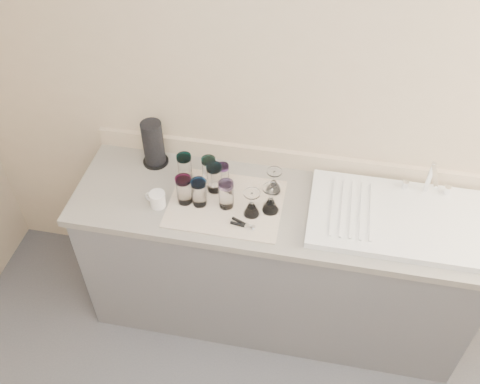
% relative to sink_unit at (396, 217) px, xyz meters
% --- Properties ---
extents(room_envelope, '(3.54, 3.50, 2.52)m').
position_rel_sink_unit_xyz_m(room_envelope, '(-0.55, -1.20, 0.64)').
color(room_envelope, '#4B4C50').
rests_on(room_envelope, ground).
extents(counter_unit, '(2.06, 0.62, 0.90)m').
position_rel_sink_unit_xyz_m(counter_unit, '(-0.55, -0.00, -0.47)').
color(counter_unit, slate).
rests_on(counter_unit, ground).
extents(sink_unit, '(0.82, 0.50, 0.22)m').
position_rel_sink_unit_xyz_m(sink_unit, '(0.00, 0.00, 0.00)').
color(sink_unit, white).
rests_on(sink_unit, counter_unit).
extents(dish_towel, '(0.55, 0.42, 0.01)m').
position_rel_sink_unit_xyz_m(dish_towel, '(-0.82, -0.05, -0.02)').
color(dish_towel, silver).
rests_on(dish_towel, counter_unit).
extents(tumbler_teal, '(0.07, 0.07, 0.15)m').
position_rel_sink_unit_xyz_m(tumbler_teal, '(-1.06, 0.09, 0.06)').
color(tumbler_teal, white).
rests_on(tumbler_teal, dish_towel).
extents(tumbler_cyan, '(0.07, 0.07, 0.14)m').
position_rel_sink_unit_xyz_m(tumbler_cyan, '(-0.93, 0.09, 0.06)').
color(tumbler_cyan, white).
rests_on(tumbler_cyan, dish_towel).
extents(tumbler_purple, '(0.06, 0.06, 0.13)m').
position_rel_sink_unit_xyz_m(tumbler_purple, '(-0.86, 0.08, 0.05)').
color(tumbler_purple, white).
rests_on(tumbler_purple, dish_towel).
extents(tumbler_magenta, '(0.08, 0.08, 0.15)m').
position_rel_sink_unit_xyz_m(tumbler_magenta, '(-1.02, -0.07, 0.07)').
color(tumbler_magenta, white).
rests_on(tumbler_magenta, dish_towel).
extents(tumbler_blue, '(0.07, 0.07, 0.15)m').
position_rel_sink_unit_xyz_m(tumbler_blue, '(-0.94, -0.08, 0.06)').
color(tumbler_blue, white).
rests_on(tumbler_blue, dish_towel).
extents(tumbler_lavender, '(0.08, 0.08, 0.15)m').
position_rel_sink_unit_xyz_m(tumbler_lavender, '(-0.81, -0.06, 0.06)').
color(tumbler_lavender, white).
rests_on(tumbler_lavender, dish_towel).
extents(tumbler_extra, '(0.08, 0.08, 0.15)m').
position_rel_sink_unit_xyz_m(tumbler_extra, '(-0.89, 0.04, 0.07)').
color(tumbler_extra, white).
rests_on(tumbler_extra, dish_towel).
extents(goblet_back_right, '(0.07, 0.07, 0.13)m').
position_rel_sink_unit_xyz_m(goblet_back_right, '(-0.60, 0.08, 0.03)').
color(goblet_back_right, white).
rests_on(goblet_back_right, dish_towel).
extents(goblet_front_left, '(0.08, 0.08, 0.14)m').
position_rel_sink_unit_xyz_m(goblet_front_left, '(-0.68, -0.09, 0.04)').
color(goblet_front_left, white).
rests_on(goblet_front_left, dish_towel).
extents(goblet_front_right, '(0.08, 0.08, 0.15)m').
position_rel_sink_unit_xyz_m(goblet_front_right, '(-0.60, -0.05, 0.04)').
color(goblet_front_right, white).
rests_on(goblet_front_right, dish_towel).
extents(can_opener, '(0.12, 0.07, 0.02)m').
position_rel_sink_unit_xyz_m(can_opener, '(-0.71, -0.18, -0.00)').
color(can_opener, silver).
rests_on(can_opener, dish_towel).
extents(white_mug, '(0.12, 0.09, 0.08)m').
position_rel_sink_unit_xyz_m(white_mug, '(-1.14, -0.12, 0.02)').
color(white_mug, white).
rests_on(white_mug, counter_unit).
extents(paper_towel_roll, '(0.14, 0.14, 0.25)m').
position_rel_sink_unit_xyz_m(paper_towel_roll, '(-1.25, 0.18, 0.10)').
color(paper_towel_roll, black).
rests_on(paper_towel_roll, counter_unit).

